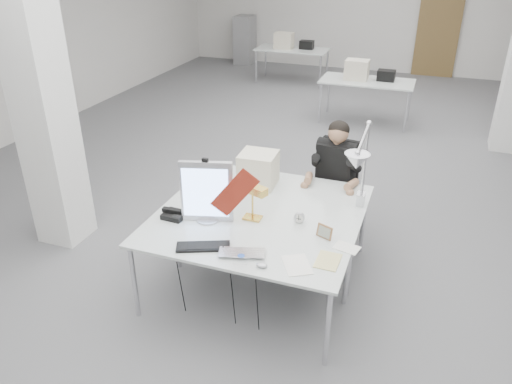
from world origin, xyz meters
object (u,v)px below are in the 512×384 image
at_px(laptop, 241,257).
at_px(bankers_lamp, 252,202).
at_px(monitor, 207,192).
at_px(seated_person, 336,162).
at_px(beige_monitor, 258,169).
at_px(desk_phone, 174,215).
at_px(desk_main, 242,239).
at_px(architect_lamp, 361,167).
at_px(office_chair, 335,189).

bearing_deg(laptop, bankers_lamp, 85.64).
height_order(monitor, bankers_lamp, monitor).
relative_size(seated_person, beige_monitor, 2.25).
relative_size(desk_phone, beige_monitor, 0.54).
bearing_deg(desk_main, seated_person, 72.54).
bearing_deg(beige_monitor, bankers_lamp, -77.14).
distance_m(desk_main, architect_lamp, 1.18).
bearing_deg(desk_main, bankers_lamp, 94.72).
relative_size(office_chair, laptop, 3.04).
relative_size(desk_main, seated_person, 2.26).
xyz_separation_m(desk_phone, beige_monitor, (0.48, 0.89, 0.14)).
distance_m(desk_main, bankers_lamp, 0.38).
xyz_separation_m(bankers_lamp, beige_monitor, (-0.19, 0.67, 0.00)).
distance_m(office_chair, monitor, 1.69).
height_order(office_chair, beige_monitor, office_chair).
bearing_deg(office_chair, laptop, -92.32).
bearing_deg(desk_phone, beige_monitor, 64.91).
relative_size(desk_main, laptop, 4.95).
relative_size(office_chair, monitor, 1.96).
bearing_deg(desk_main, desk_phone, 170.69).
distance_m(seated_person, architect_lamp, 0.97).
xyz_separation_m(office_chair, seated_person, (-0.00, -0.05, 0.35)).
distance_m(desk_main, beige_monitor, 1.04).
height_order(laptop, bankers_lamp, bankers_lamp).
relative_size(seated_person, monitor, 1.42).
bearing_deg(desk_phone, architect_lamp, 22.96).
height_order(desk_main, laptop, laptop).
relative_size(laptop, desk_phone, 1.89).
distance_m(office_chair, desk_phone, 1.86).
bearing_deg(desk_phone, bankers_lamp, 21.38).
height_order(seated_person, desk_phone, seated_person).
distance_m(seated_person, desk_phone, 1.81).
height_order(office_chair, desk_phone, office_chair).
bearing_deg(bankers_lamp, architect_lamp, 41.89).
bearing_deg(seated_person, beige_monitor, -135.08).
bearing_deg(desk_phone, laptop, -23.56).
height_order(office_chair, laptop, office_chair).
bearing_deg(laptop, desk_phone, 136.93).
distance_m(bankers_lamp, architect_lamp, 0.98).
bearing_deg(laptop, architect_lamp, 36.07).
relative_size(monitor, beige_monitor, 1.58).
bearing_deg(desk_main, beige_monitor, 102.03).
bearing_deg(office_chair, beige_monitor, -132.43).
bearing_deg(beige_monitor, monitor, -104.64).
bearing_deg(office_chair, desk_main, -97.95).
bearing_deg(beige_monitor, desk_phone, -120.76).
bearing_deg(seated_person, desk_main, -98.48).
bearing_deg(architect_lamp, desk_phone, -160.79).
bearing_deg(laptop, beige_monitor, 87.41).
bearing_deg(desk_main, architect_lamp, 38.66).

